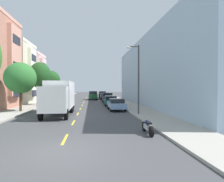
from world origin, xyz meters
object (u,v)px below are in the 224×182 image
at_px(parked_pickup_charcoal, 108,98).
at_px(parked_wagon_navy, 104,96).
at_px(street_lamp, 137,74).
at_px(moving_forest_sedan, 93,95).
at_px(street_tree_second, 20,78).
at_px(parked_suv_white, 53,99).
at_px(parked_motorcycle, 147,127).
at_px(parked_sedan_sky, 116,104).
at_px(delivery_box_truck, 59,96).
at_px(parked_wagon_teal, 110,100).
at_px(street_tree_farthest, 51,80).
at_px(street_tree_third, 40,75).
at_px(parked_pickup_black, 103,95).

distance_m(parked_pickup_charcoal, parked_wagon_navy, 8.65).
relative_size(street_lamp, moving_forest_sedan, 1.42).
bearing_deg(street_tree_second, parked_pickup_charcoal, 51.57).
height_order(parked_suv_white, parked_motorcycle, parked_suv_white).
bearing_deg(parked_sedan_sky, delivery_box_truck, -152.95).
distance_m(parked_wagon_teal, parked_motorcycle, 18.32).
xyz_separation_m(street_tree_farthest, parked_wagon_teal, (10.72, -9.52, -3.45)).
height_order(street_tree_third, parked_sedan_sky, street_tree_third).
xyz_separation_m(street_tree_farthest, moving_forest_sedan, (8.20, 5.21, -3.27)).
bearing_deg(parked_pickup_charcoal, moving_forest_sedan, 108.48).
bearing_deg(parked_pickup_charcoal, delivery_box_truck, -111.39).
bearing_deg(street_tree_second, street_lamp, -15.88).
bearing_deg(parked_wagon_teal, street_tree_second, -146.64).
distance_m(delivery_box_truck, parked_sedan_sky, 7.09).
bearing_deg(parked_pickup_charcoal, parked_wagon_navy, 90.45).
bearing_deg(parked_wagon_navy, parked_suv_white, -120.51).
bearing_deg(delivery_box_truck, parked_motorcycle, -53.65).
xyz_separation_m(street_lamp, parked_wagon_teal, (-1.63, 10.57, -3.29)).
distance_m(delivery_box_truck, parked_pickup_black, 31.42).
bearing_deg(parked_motorcycle, parked_pickup_black, 90.60).
height_order(street_lamp, parked_pickup_black, street_lamp).
distance_m(street_tree_second, street_tree_farthest, 16.59).
bearing_deg(parked_suv_white, street_tree_farthest, 102.57).
relative_size(parked_pickup_black, parked_wagon_navy, 1.13).
distance_m(street_tree_farthest, parked_motorcycle, 30.22).
bearing_deg(parked_motorcycle, street_tree_second, 134.75).
bearing_deg(moving_forest_sedan, parked_motorcycle, -84.90).
bearing_deg(street_tree_third, street_tree_farthest, 90.00).
relative_size(parked_wagon_teal, moving_forest_sedan, 0.99).
relative_size(street_tree_second, street_tree_third, 0.83).
relative_size(street_tree_second, parked_sedan_sky, 1.19).
bearing_deg(parked_wagon_teal, street_lamp, -81.25).
height_order(parked_wagon_navy, moving_forest_sedan, moving_forest_sedan).
bearing_deg(street_tree_third, parked_pickup_charcoal, 26.53).
bearing_deg(street_tree_farthest, parked_motorcycle, -68.17).
bearing_deg(parked_pickup_charcoal, parked_pickup_black, 90.61).
xyz_separation_m(delivery_box_truck, parked_suv_white, (-2.57, 9.81, -0.94)).
height_order(street_tree_third, moving_forest_sedan, street_tree_third).
distance_m(street_tree_second, parked_suv_white, 8.23).
bearing_deg(parked_pickup_black, street_tree_farthest, -132.11).
distance_m(parked_wagon_teal, moving_forest_sedan, 14.94).
bearing_deg(moving_forest_sedan, parked_sedan_sky, -82.86).
bearing_deg(street_tree_farthest, parked_wagon_teal, -41.61).
distance_m(street_tree_farthest, street_lamp, 23.58).
relative_size(street_tree_third, parked_pickup_charcoal, 1.22).
xyz_separation_m(parked_wagon_navy, moving_forest_sedan, (-2.63, -0.59, 0.18)).
distance_m(street_lamp, moving_forest_sedan, 25.82).
relative_size(street_tree_second, delivery_box_truck, 0.68).
xyz_separation_m(delivery_box_truck, parked_wagon_navy, (6.23, 24.73, -1.12)).
relative_size(street_tree_third, parked_pickup_black, 1.21).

